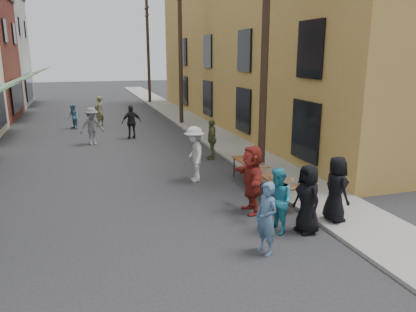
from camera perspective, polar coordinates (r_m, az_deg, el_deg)
ground at (r=10.98m, az=-6.74°, el=-9.26°), size 120.00×120.00×0.00m
sidewalk at (r=26.19m, az=-2.24°, el=4.70°), size 2.20×60.00×0.10m
building_ochre at (r=27.19m, az=11.21°, el=15.28°), size 10.00×28.00×10.00m
utility_pole_near at (r=14.29m, az=8.00°, el=14.65°), size 0.26×0.26×9.00m
utility_pole_mid at (r=25.66m, az=-3.90°, el=14.47°), size 0.26×0.26×9.00m
utility_pole_far at (r=37.42m, az=-8.41°, el=14.25°), size 0.26×0.26×9.00m
serving_table at (r=13.09m, az=7.86°, el=-2.09°), size 0.70×4.00×0.75m
catering_tray_sausage at (r=11.67m, az=11.32°, el=-3.87°), size 0.50×0.33×0.08m
catering_tray_foil_b at (r=12.21m, az=9.87°, el=-2.98°), size 0.50×0.33×0.08m
catering_tray_buns at (r=12.81m, az=8.44°, el=-2.11°), size 0.50×0.33×0.08m
catering_tray_foil_d at (r=13.42m, az=7.15°, el=-1.32°), size 0.50×0.33×0.08m
catering_tray_buns_end at (r=14.03m, az=5.96°, el=-0.60°), size 0.50×0.33×0.08m
condiment_jar_a at (r=11.32m, az=11.07°, el=-4.43°), size 0.07×0.07×0.08m
condiment_jar_b at (r=11.40m, az=10.83°, el=-4.28°), size 0.07×0.07×0.08m
condiment_jar_c at (r=11.48m, az=10.60°, el=-4.13°), size 0.07×0.07×0.08m
cup_stack at (r=11.55m, az=12.80°, el=-4.03°), size 0.08×0.08×0.12m
guest_front_a at (r=10.34m, az=13.84°, el=-5.87°), size 0.66×0.92×1.75m
guest_front_b at (r=9.12m, az=8.21°, el=-8.68°), size 0.54×0.69×1.66m
guest_front_c at (r=10.18m, az=9.80°, el=-6.26°), size 0.71×0.87×1.66m
guest_front_d at (r=14.06m, az=-1.91°, el=0.28°), size 0.83×1.31×1.95m
guest_front_e at (r=17.13m, az=0.52°, el=2.41°), size 0.58×1.06×1.71m
guest_queue_back at (r=11.34m, az=6.17°, el=-3.25°), size 0.71×1.84×1.94m
server at (r=11.00m, az=17.59°, el=-4.44°), size 0.55×0.85×1.73m
passerby_left at (r=20.62m, az=-16.00°, el=4.04°), size 1.33×0.99×1.84m
passerby_mid at (r=21.68m, az=-10.70°, el=4.71°), size 1.08×0.55×1.76m
passerby_right at (r=25.91m, az=-15.04°, el=6.09°), size 0.79×0.80×1.86m
passerby_far at (r=25.37m, az=-18.42°, el=5.26°), size 0.82×0.89×1.47m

